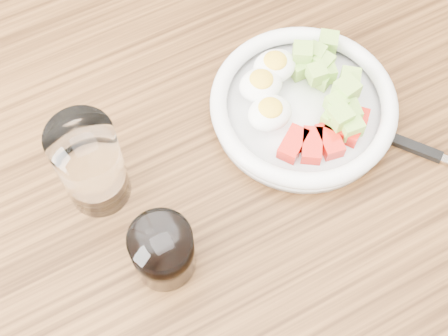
{
  "coord_description": "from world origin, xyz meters",
  "views": [
    {
      "loc": [
        -0.17,
        -0.28,
        1.47
      ],
      "look_at": [
        -0.01,
        0.01,
        0.8
      ],
      "focal_mm": 50.0,
      "sensor_mm": 36.0,
      "label": 1
    }
  ],
  "objects": [
    {
      "name": "dining_table",
      "position": [
        0.0,
        0.0,
        0.67
      ],
      "size": [
        1.5,
        0.9,
        0.77
      ],
      "color": "brown",
      "rests_on": "ground"
    },
    {
      "name": "fork",
      "position": [
        0.23,
        -0.08,
        0.77
      ],
      "size": [
        0.14,
        0.17,
        0.01
      ],
      "color": "black",
      "rests_on": "dining_table"
    },
    {
      "name": "ground",
      "position": [
        0.0,
        0.0,
        0.0
      ],
      "size": [
        4.0,
        4.0,
        0.0
      ],
      "primitive_type": "plane",
      "color": "brown",
      "rests_on": "ground"
    },
    {
      "name": "bowl",
      "position": [
        0.12,
        0.05,
        0.79
      ],
      "size": [
        0.24,
        0.24,
        0.06
      ],
      "color": "white",
      "rests_on": "dining_table"
    },
    {
      "name": "water_glass",
      "position": [
        -0.15,
        0.07,
        0.84
      ],
      "size": [
        0.08,
        0.08,
        0.13
      ],
      "primitive_type": "cylinder",
      "color": "white",
      "rests_on": "dining_table"
    },
    {
      "name": "coffee_glass",
      "position": [
        -0.12,
        -0.05,
        0.81
      ],
      "size": [
        0.07,
        0.07,
        0.08
      ],
      "color": "white",
      "rests_on": "dining_table"
    }
  ]
}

